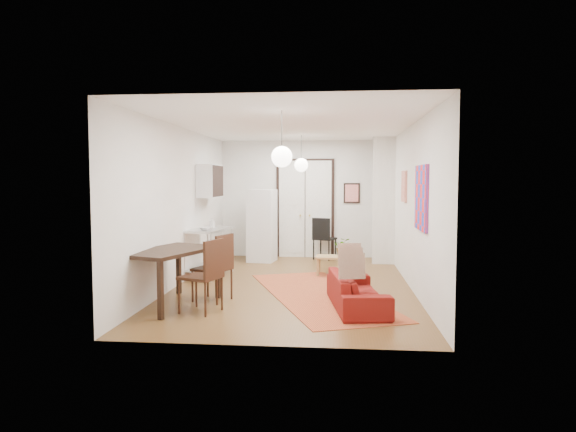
# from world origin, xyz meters

# --- Properties ---
(floor) EXTENTS (7.00, 7.00, 0.00)m
(floor) POSITION_xyz_m (0.00, 0.00, 0.00)
(floor) COLOR brown
(floor) RESTS_ON ground
(ceiling) EXTENTS (4.20, 7.00, 0.02)m
(ceiling) POSITION_xyz_m (0.00, 0.00, 2.90)
(ceiling) COLOR white
(ceiling) RESTS_ON wall_back
(wall_back) EXTENTS (4.20, 0.02, 2.90)m
(wall_back) POSITION_xyz_m (0.00, 3.50, 1.45)
(wall_back) COLOR white
(wall_back) RESTS_ON floor
(wall_front) EXTENTS (4.20, 0.02, 2.90)m
(wall_front) POSITION_xyz_m (0.00, -3.50, 1.45)
(wall_front) COLOR white
(wall_front) RESTS_ON floor
(wall_left) EXTENTS (0.02, 7.00, 2.90)m
(wall_left) POSITION_xyz_m (-2.10, 0.00, 1.45)
(wall_left) COLOR white
(wall_left) RESTS_ON floor
(wall_right) EXTENTS (0.02, 7.00, 2.90)m
(wall_right) POSITION_xyz_m (2.10, 0.00, 1.45)
(wall_right) COLOR white
(wall_right) RESTS_ON floor
(double_doors) EXTENTS (1.44, 0.06, 2.50)m
(double_doors) POSITION_xyz_m (0.00, 3.46, 1.20)
(double_doors) COLOR white
(double_doors) RESTS_ON wall_back
(stub_partition) EXTENTS (0.50, 0.10, 2.90)m
(stub_partition) POSITION_xyz_m (1.85, 2.55, 1.45)
(stub_partition) COLOR white
(stub_partition) RESTS_ON floor
(wall_cabinet) EXTENTS (0.35, 1.00, 0.70)m
(wall_cabinet) POSITION_xyz_m (-1.92, 1.50, 1.90)
(wall_cabinet) COLOR white
(wall_cabinet) RESTS_ON wall_left
(painting_popart) EXTENTS (0.05, 1.00, 1.00)m
(painting_popart) POSITION_xyz_m (2.08, -1.25, 1.65)
(painting_popart) COLOR red
(painting_popart) RESTS_ON wall_right
(painting_abstract) EXTENTS (0.05, 0.50, 0.60)m
(painting_abstract) POSITION_xyz_m (2.08, 0.80, 1.80)
(painting_abstract) COLOR #EFDEC7
(painting_abstract) RESTS_ON wall_right
(poster_back) EXTENTS (0.40, 0.03, 0.50)m
(poster_back) POSITION_xyz_m (1.15, 3.47, 1.60)
(poster_back) COLOR red
(poster_back) RESTS_ON wall_back
(print_left) EXTENTS (0.03, 0.44, 0.54)m
(print_left) POSITION_xyz_m (-2.07, 2.00, 1.95)
(print_left) COLOR #92593D
(print_left) RESTS_ON wall_left
(pendant_back) EXTENTS (0.30, 0.30, 0.80)m
(pendant_back) POSITION_xyz_m (0.00, 2.00, 2.25)
(pendant_back) COLOR white
(pendant_back) RESTS_ON ceiling
(pendant_front) EXTENTS (0.30, 0.30, 0.80)m
(pendant_front) POSITION_xyz_m (0.00, -2.00, 2.25)
(pendant_front) COLOR white
(pendant_front) RESTS_ON ceiling
(kilim_rug) EXTENTS (2.79, 4.26, 0.01)m
(kilim_rug) POSITION_xyz_m (0.50, -0.79, 0.00)
(kilim_rug) COLOR #B95E2E
(kilim_rug) RESTS_ON floor
(sofa) EXTENTS (0.94, 1.86, 0.52)m
(sofa) POSITION_xyz_m (1.09, -1.62, 0.26)
(sofa) COLOR maroon
(sofa) RESTS_ON floor
(coffee_table) EXTENTS (0.88, 0.51, 0.38)m
(coffee_table) POSITION_xyz_m (0.80, 1.08, 0.33)
(coffee_table) COLOR #A6854E
(coffee_table) RESTS_ON floor
(potted_plant) EXTENTS (0.35, 0.30, 0.37)m
(potted_plant) POSITION_xyz_m (0.90, 1.08, 0.57)
(potted_plant) COLOR #305B29
(potted_plant) RESTS_ON coffee_table
(kitchen_counter) EXTENTS (0.79, 1.32, 0.96)m
(kitchen_counter) POSITION_xyz_m (-1.75, 0.71, 0.63)
(kitchen_counter) COLOR silver
(kitchen_counter) RESTS_ON floor
(bowl) EXTENTS (0.27, 0.27, 0.06)m
(bowl) POSITION_xyz_m (-1.75, 0.41, 0.98)
(bowl) COLOR silver
(bowl) RESTS_ON kitchen_counter
(soap_bottle) EXTENTS (0.11, 0.11, 0.20)m
(soap_bottle) POSITION_xyz_m (-1.75, 0.96, 1.06)
(soap_bottle) COLOR teal
(soap_bottle) RESTS_ON kitchen_counter
(fridge) EXTENTS (0.68, 0.68, 1.70)m
(fridge) POSITION_xyz_m (-0.97, 2.66, 0.85)
(fridge) COLOR white
(fridge) RESTS_ON floor
(dining_table) EXTENTS (1.36, 1.77, 0.87)m
(dining_table) POSITION_xyz_m (-1.75, -1.70, 0.77)
(dining_table) COLOR black
(dining_table) RESTS_ON floor
(dining_chair_near) EXTENTS (0.65, 0.79, 1.07)m
(dining_chair_near) POSITION_xyz_m (-1.19, -1.25, 0.62)
(dining_chair_near) COLOR #382011
(dining_chair_near) RESTS_ON floor
(dining_chair_far) EXTENTS (0.65, 0.79, 1.07)m
(dining_chair_far) POSITION_xyz_m (-1.19, -1.95, 0.62)
(dining_chair_far) COLOR #382011
(dining_chair_far) RESTS_ON floor
(black_side_chair) EXTENTS (0.61, 0.63, 1.02)m
(black_side_chair) POSITION_xyz_m (0.50, 3.25, 0.60)
(black_side_chair) COLOR black
(black_side_chair) RESTS_ON floor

